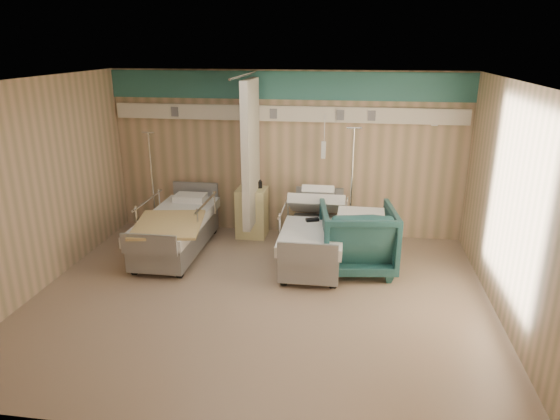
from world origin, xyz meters
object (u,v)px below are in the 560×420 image
object	(u,v)px
iv_stand_left	(155,214)
visitor_armchair	(357,238)
bed_left	(176,234)
bedside_cabinet	(252,212)
iv_stand_right	(350,222)
bed_right	(314,242)

from	to	relation	value
iv_stand_left	visitor_armchair	bearing A→B (deg)	-15.13
bed_left	visitor_armchair	distance (m)	2.86
bedside_cabinet	bed_left	bearing A→B (deg)	-139.40
bed_left	iv_stand_left	world-z (taller)	iv_stand_left
visitor_armchair	iv_stand_right	world-z (taller)	iv_stand_right
bed_left	iv_stand_left	bearing A→B (deg)	131.56
bed_right	bedside_cabinet	distance (m)	1.46
visitor_armchair	iv_stand_left	xyz separation A→B (m)	(-3.50, 0.95, -0.12)
bed_right	visitor_armchair	size ratio (longest dim) A/B	1.99
bedside_cabinet	visitor_armchair	bearing A→B (deg)	-31.80
bed_right	iv_stand_right	size ratio (longest dim) A/B	1.09
bed_left	bed_right	bearing A→B (deg)	0.00
bed_left	iv_stand_left	xyz separation A→B (m)	(-0.65, 0.73, 0.06)
iv_stand_right	iv_stand_left	world-z (taller)	iv_stand_right
bed_right	iv_stand_right	world-z (taller)	iv_stand_right
iv_stand_right	iv_stand_left	bearing A→B (deg)	179.63
bed_left	iv_stand_right	size ratio (longest dim) A/B	1.09
bedside_cabinet	iv_stand_right	bearing A→B (deg)	-6.52
iv_stand_right	bed_left	bearing A→B (deg)	-165.47
bed_right	visitor_armchair	world-z (taller)	visitor_armchair
bedside_cabinet	iv_stand_right	world-z (taller)	iv_stand_right
bed_left	visitor_armchair	xyz separation A→B (m)	(2.85, -0.22, 0.18)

